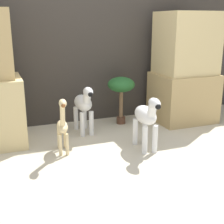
# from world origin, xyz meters

# --- Properties ---
(ground_plane) EXTENTS (14.00, 14.00, 0.00)m
(ground_plane) POSITION_xyz_m (0.00, 0.00, 0.00)
(ground_plane) COLOR beige
(wall_back) EXTENTS (6.40, 0.08, 2.20)m
(wall_back) POSITION_xyz_m (0.00, 1.37, 1.10)
(wall_back) COLOR #38332D
(wall_back) RESTS_ON ground_plane
(rock_pillar_right) EXTENTS (0.74, 0.63, 1.38)m
(rock_pillar_right) POSITION_xyz_m (1.19, 0.90, 0.66)
(rock_pillar_right) COLOR tan
(rock_pillar_right) RESTS_ON ground_plane
(zebra_right) EXTENTS (0.20, 0.49, 0.58)m
(zebra_right) POSITION_xyz_m (0.30, 0.17, 0.34)
(zebra_right) COLOR white
(zebra_right) RESTS_ON ground_plane
(zebra_left) EXTENTS (0.19, 0.49, 0.58)m
(zebra_left) POSITION_xyz_m (-0.15, 0.87, 0.34)
(zebra_left) COLOR white
(zebra_left) RESTS_ON ground_plane
(giraffe_figurine) EXTENTS (0.14, 0.42, 0.59)m
(giraffe_figurine) POSITION_xyz_m (-0.51, 0.38, 0.30)
(giraffe_figurine) COLOR beige
(giraffe_figurine) RESTS_ON ground_plane
(potted_palm_front) EXTENTS (0.34, 0.34, 0.60)m
(potted_palm_front) POSITION_xyz_m (0.38, 1.04, 0.48)
(potted_palm_front) COLOR #513323
(potted_palm_front) RESTS_ON ground_plane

